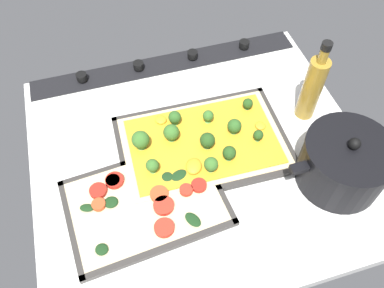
{
  "coord_description": "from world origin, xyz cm",
  "views": [
    {
      "loc": [
        16.4,
        49.12,
        74.51
      ],
      "look_at": [
        2.09,
        1.13,
        5.74
      ],
      "focal_mm": 37.24,
      "sensor_mm": 36.0,
      "label": 1
    }
  ],
  "objects_px": {
    "baking_tray_front": "(203,145)",
    "broccoli_pizza": "(200,141)",
    "oil_bottle": "(312,87)",
    "veggie_pizza_back": "(145,201)",
    "baking_tray_back": "(146,204)",
    "cooking_pot": "(344,163)"
  },
  "relations": [
    {
      "from": "baking_tray_front",
      "to": "broccoli_pizza",
      "type": "xyz_separation_m",
      "value": [
        0.01,
        0.0,
        0.02
      ]
    },
    {
      "from": "broccoli_pizza",
      "to": "oil_bottle",
      "type": "relative_size",
      "value": 1.68
    },
    {
      "from": "veggie_pizza_back",
      "to": "oil_bottle",
      "type": "bearing_deg",
      "value": -162.66
    },
    {
      "from": "baking_tray_back",
      "to": "oil_bottle",
      "type": "xyz_separation_m",
      "value": [
        -0.43,
        -0.13,
        0.09
      ]
    },
    {
      "from": "baking_tray_back",
      "to": "veggie_pizza_back",
      "type": "distance_m",
      "value": 0.01
    },
    {
      "from": "cooking_pot",
      "to": "oil_bottle",
      "type": "height_order",
      "value": "oil_bottle"
    },
    {
      "from": "veggie_pizza_back",
      "to": "cooking_pot",
      "type": "xyz_separation_m",
      "value": [
        -0.41,
        0.06,
        0.05
      ]
    },
    {
      "from": "cooking_pot",
      "to": "oil_bottle",
      "type": "xyz_separation_m",
      "value": [
        -0.01,
        -0.19,
        0.03
      ]
    },
    {
      "from": "baking_tray_front",
      "to": "veggie_pizza_back",
      "type": "relative_size",
      "value": 1.24
    },
    {
      "from": "baking_tray_back",
      "to": "oil_bottle",
      "type": "bearing_deg",
      "value": -162.54
    },
    {
      "from": "oil_bottle",
      "to": "veggie_pizza_back",
      "type": "bearing_deg",
      "value": 17.34
    },
    {
      "from": "baking_tray_front",
      "to": "cooking_pot",
      "type": "distance_m",
      "value": 0.31
    },
    {
      "from": "baking_tray_front",
      "to": "oil_bottle",
      "type": "xyz_separation_m",
      "value": [
        -0.27,
        -0.02,
        0.09
      ]
    },
    {
      "from": "veggie_pizza_back",
      "to": "cooking_pot",
      "type": "distance_m",
      "value": 0.42
    },
    {
      "from": "cooking_pot",
      "to": "oil_bottle",
      "type": "relative_size",
      "value": 1.16
    },
    {
      "from": "veggie_pizza_back",
      "to": "cooking_pot",
      "type": "bearing_deg",
      "value": 172.37
    },
    {
      "from": "broccoli_pizza",
      "to": "baking_tray_back",
      "type": "height_order",
      "value": "broccoli_pizza"
    },
    {
      "from": "broccoli_pizza",
      "to": "cooking_pot",
      "type": "height_order",
      "value": "cooking_pot"
    },
    {
      "from": "veggie_pizza_back",
      "to": "cooking_pot",
      "type": "relative_size",
      "value": 1.25
    },
    {
      "from": "baking_tray_front",
      "to": "veggie_pizza_back",
      "type": "xyz_separation_m",
      "value": [
        0.16,
        0.11,
        0.01
      ]
    },
    {
      "from": "baking_tray_back",
      "to": "oil_bottle",
      "type": "relative_size",
      "value": 1.56
    },
    {
      "from": "baking_tray_back",
      "to": "cooking_pot",
      "type": "bearing_deg",
      "value": 172.53
    }
  ]
}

